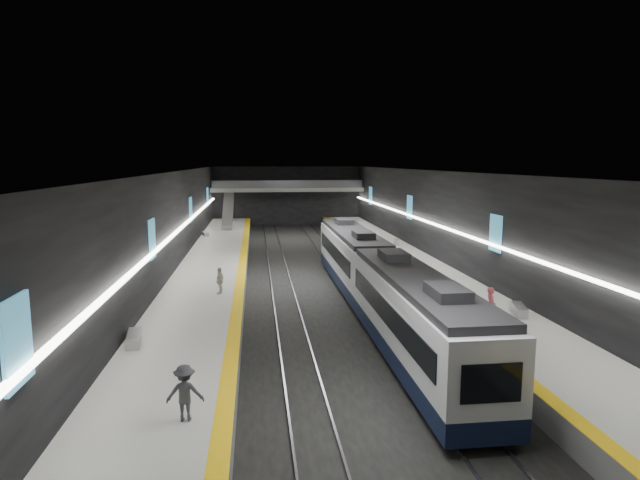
{
  "coord_description": "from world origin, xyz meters",
  "views": [
    {
      "loc": [
        -4.22,
        -37.98,
        8.76
      ],
      "look_at": [
        1.07,
        5.89,
        2.2
      ],
      "focal_mm": 30.0,
      "sensor_mm": 36.0,
      "label": 1
    }
  ],
  "objects": [
    {
      "name": "bench_left_near",
      "position": [
        -9.5,
        -15.23,
        1.23
      ],
      "size": [
        0.78,
        1.96,
        0.46
      ],
      "primitive_type": "cube",
      "rotation": [
        0.0,
        0.0,
        0.14
      ],
      "color": "#99999E",
      "rests_on": "platform_left"
    },
    {
      "name": "tactile_strip_left",
      "position": [
        -5.3,
        0.0,
        1.02
      ],
      "size": [
        0.6,
        70.0,
        0.02
      ],
      "primitive_type": "cube",
      "color": "yellow",
      "rests_on": "platform_left"
    },
    {
      "name": "bench_left_far",
      "position": [
        -9.5,
        18.3,
        1.21
      ],
      "size": [
        0.85,
        1.76,
        0.41
      ],
      "primitive_type": "cube",
      "rotation": [
        0.0,
        0.0,
        0.23
      ],
      "color": "#99999E",
      "rests_on": "platform_left"
    },
    {
      "name": "passenger_left_b",
      "position": [
        -6.42,
        -22.47,
        1.87
      ],
      "size": [
        1.13,
        0.66,
        1.74
      ],
      "primitive_type": "imported",
      "rotation": [
        0.0,
        0.0,
        3.13
      ],
      "color": "#38383E",
      "rests_on": "platform_left"
    },
    {
      "name": "rails",
      "position": [
        -0.0,
        0.0,
        0.06
      ],
      "size": [
        6.52,
        70.0,
        0.12
      ],
      "color": "gray",
      "rests_on": "ground"
    },
    {
      "name": "tile_surface_left",
      "position": [
        -7.5,
        0.0,
        1.01
      ],
      "size": [
        5.0,
        70.0,
        0.02
      ],
      "primitive_type": "cube",
      "color": "#B8B7B2",
      "rests_on": "platform_left"
    },
    {
      "name": "tactile_strip_right",
      "position": [
        5.3,
        0.0,
        1.02
      ],
      "size": [
        0.6,
        70.0,
        0.02
      ],
      "primitive_type": "cube",
      "color": "yellow",
      "rests_on": "platform_right"
    },
    {
      "name": "passenger_left_a",
      "position": [
        -6.38,
        -6.87,
        1.79
      ],
      "size": [
        0.68,
        1.01,
        1.59
      ],
      "primitive_type": "imported",
      "rotation": [
        0.0,
        0.0,
        -1.91
      ],
      "color": "silver",
      "rests_on": "platform_left"
    },
    {
      "name": "ceiling",
      "position": [
        0.0,
        0.0,
        8.0
      ],
      "size": [
        20.0,
        70.0,
        0.04
      ],
      "primitive_type": "cube",
      "rotation": [
        3.14,
        0.0,
        0.0
      ],
      "color": "beige",
      "rests_on": "wall_left"
    },
    {
      "name": "wall_back",
      "position": [
        0.0,
        35.0,
        4.0
      ],
      "size": [
        20.0,
        0.04,
        8.0
      ],
      "primitive_type": "cube",
      "color": "black",
      "rests_on": "ground"
    },
    {
      "name": "train",
      "position": [
        2.5,
        -8.92,
        2.2
      ],
      "size": [
        2.69,
        30.04,
        3.6
      ],
      "color": "#0D1733",
      "rests_on": "ground"
    },
    {
      "name": "ad_posters",
      "position": [
        -0.0,
        1.0,
        4.5
      ],
      "size": [
        19.94,
        53.5,
        2.2
      ],
      "color": "#3F93BD",
      "rests_on": "wall_left"
    },
    {
      "name": "bench_right_near",
      "position": [
        9.06,
        -12.95,
        1.23
      ],
      "size": [
        1.03,
        1.97,
        0.46
      ],
      "primitive_type": "cube",
      "rotation": [
        0.0,
        0.0,
        -0.28
      ],
      "color": "#99999E",
      "rests_on": "platform_right"
    },
    {
      "name": "mezzanine_bridge",
      "position": [
        0.0,
        32.93,
        5.04
      ],
      "size": [
        20.0,
        3.0,
        1.5
      ],
      "color": "gray",
      "rests_on": "wall_left"
    },
    {
      "name": "platform_right",
      "position": [
        7.5,
        0.0,
        0.5
      ],
      "size": [
        5.0,
        70.0,
        1.0
      ],
      "primitive_type": "cube",
      "color": "slate",
      "rests_on": "ground"
    },
    {
      "name": "ground",
      "position": [
        0.0,
        0.0,
        0.0
      ],
      "size": [
        70.0,
        70.0,
        0.0
      ],
      "primitive_type": "plane",
      "color": "black",
      "rests_on": "ground"
    },
    {
      "name": "cove_light_left",
      "position": [
        -9.8,
        0.0,
        3.8
      ],
      "size": [
        0.25,
        68.6,
        0.12
      ],
      "primitive_type": "cube",
      "color": "white",
      "rests_on": "wall_left"
    },
    {
      "name": "wall_right",
      "position": [
        10.0,
        0.0,
        4.0
      ],
      "size": [
        0.04,
        70.0,
        8.0
      ],
      "primitive_type": "cube",
      "color": "black",
      "rests_on": "ground"
    },
    {
      "name": "escalator",
      "position": [
        -7.5,
        26.0,
        2.9
      ],
      "size": [
        1.2,
        7.5,
        3.92
      ],
      "primitive_type": "cube",
      "rotation": [
        0.44,
        0.0,
        0.0
      ],
      "color": "#99999E",
      "rests_on": "platform_left"
    },
    {
      "name": "platform_left",
      "position": [
        -7.5,
        0.0,
        0.5
      ],
      "size": [
        5.0,
        70.0,
        1.0
      ],
      "primitive_type": "cube",
      "color": "slate",
      "rests_on": "ground"
    },
    {
      "name": "wall_left",
      "position": [
        -10.0,
        0.0,
        4.0
      ],
      "size": [
        0.04,
        70.0,
        8.0
      ],
      "primitive_type": "cube",
      "color": "black",
      "rests_on": "ground"
    },
    {
      "name": "tile_surface_right",
      "position": [
        7.5,
        0.0,
        1.01
      ],
      "size": [
        5.0,
        70.0,
        0.02
      ],
      "primitive_type": "cube",
      "color": "#B8B7B2",
      "rests_on": "platform_right"
    },
    {
      "name": "cove_light_right",
      "position": [
        9.8,
        0.0,
        3.8
      ],
      "size": [
        0.25,
        68.6,
        0.12
      ],
      "primitive_type": "cube",
      "color": "white",
      "rests_on": "wall_right"
    },
    {
      "name": "bench_right_far",
      "position": [
        8.85,
        10.35,
        1.22
      ],
      "size": [
        0.91,
        1.85,
        0.44
      ],
      "primitive_type": "cube",
      "rotation": [
        0.0,
        0.0,
        -0.24
      ],
      "color": "#99999E",
      "rests_on": "platform_right"
    },
    {
      "name": "passenger_right_a",
      "position": [
        6.73,
        -14.64,
        1.93
      ],
      "size": [
        0.54,
        0.73,
        1.86
      ],
      "primitive_type": "imported",
      "rotation": [
        0.0,
        0.0,
        1.43
      ],
      "color": "#CA4B5D",
      "rests_on": "platform_right"
    }
  ]
}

